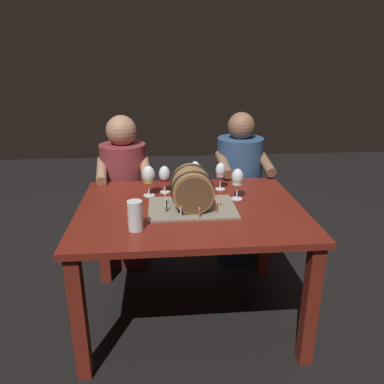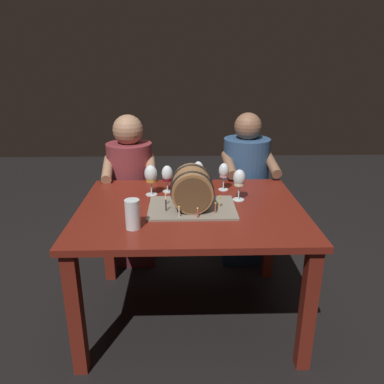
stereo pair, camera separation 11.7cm
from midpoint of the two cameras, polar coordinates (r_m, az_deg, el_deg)
name	(u,v)px [view 2 (the right image)]	position (r m, az deg, el deg)	size (l,w,h in m)	color
ground_plane	(191,314)	(2.53, 1.19, -17.96)	(8.00, 8.00, 0.00)	black
dining_table	(190,224)	(2.19, 1.30, -4.82)	(1.28, 1.00, 0.74)	maroon
barrel_cake	(192,191)	(2.09, 1.60, 0.19)	(0.49, 0.35, 0.24)	gray
wine_glass_white	(239,179)	(2.24, 8.66, 1.89)	(0.07, 0.07, 0.19)	white
wine_glass_red	(167,175)	(2.36, -2.35, 2.61)	(0.07, 0.07, 0.17)	white
wine_glass_empty	(198,170)	(2.41, 2.36, 3.37)	(0.07, 0.07, 0.18)	white
wine_glass_rose	(224,172)	(2.40, 6.23, 3.03)	(0.06, 0.06, 0.18)	white
wine_glass_amber	(151,175)	(2.30, -4.80, 2.54)	(0.08, 0.08, 0.19)	white
beer_pint	(133,216)	(1.88, -7.21, -3.62)	(0.07, 0.07, 0.15)	white
person_seated_left	(132,196)	(2.91, -7.97, -0.66)	(0.40, 0.49, 1.16)	#4C1B1E
person_seated_right	(245,195)	(2.94, 9.10, -0.39)	(0.39, 0.48, 1.17)	#1B2D46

